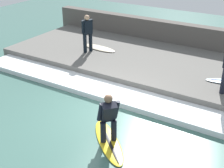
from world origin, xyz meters
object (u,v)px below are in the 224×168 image
at_px(surfer_riding, 108,116).
at_px(surfboard_waiting_far, 99,48).
at_px(surfer_waiting_far, 87,32).
at_px(surfboard_riding, 109,141).

relative_size(surfer_riding, surfboard_waiting_far, 0.80).
xyz_separation_m(surfer_riding, surfer_waiting_far, (4.40, 3.76, 0.44)).
distance_m(surfer_waiting_far, surfboard_waiting_far, 1.04).
bearing_deg(surfer_riding, surfboard_riding, 45.00).
bearing_deg(surfer_waiting_far, surfer_riding, -139.49).
relative_size(surfboard_riding, surfer_riding, 1.35).
xyz_separation_m(surfer_waiting_far, surfboard_waiting_far, (0.58, -0.18, -0.84)).
height_order(surfboard_riding, surfer_riding, surfer_riding).
bearing_deg(surfboard_riding, surfer_riding, -135.00).
bearing_deg(surfboard_waiting_far, surfboard_riding, -144.29).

